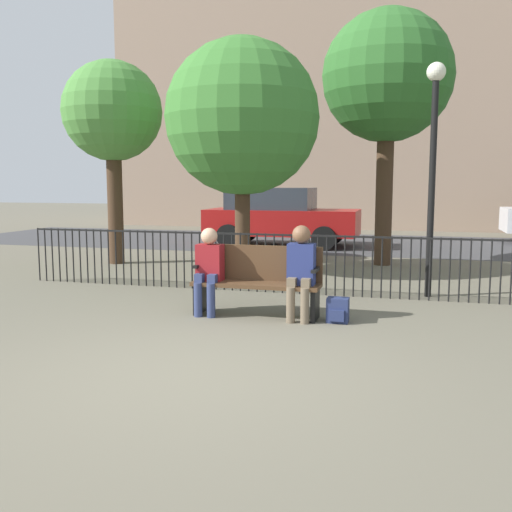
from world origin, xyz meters
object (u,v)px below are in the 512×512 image
object	(u,v)px
park_bench	(258,278)
parked_car_0	(279,216)
tree_1	(242,118)
seated_person_1	(301,267)
backpack	(338,310)
seated_person_0	(209,266)
tree_2	(112,114)
lamp_post	(433,143)
tree_3	(387,78)

from	to	relation	value
park_bench	parked_car_0	bearing A→B (deg)	101.16
park_bench	tree_1	xyz separation A→B (m)	(-1.18, 3.23, 2.45)
seated_person_1	backpack	world-z (taller)	seated_person_1
park_bench	seated_person_0	xyz separation A→B (m)	(-0.64, -0.13, 0.16)
seated_person_0	parked_car_0	world-z (taller)	parked_car_0
tree_2	backpack	bearing A→B (deg)	-37.37
seated_person_0	lamp_post	world-z (taller)	lamp_post
park_bench	lamp_post	bearing A→B (deg)	40.75
tree_3	lamp_post	size ratio (longest dim) A/B	1.51
seated_person_1	tree_2	xyz separation A→B (m)	(-4.88, 4.09, 2.52)
backpack	tree_2	bearing A→B (deg)	142.63
tree_1	lamp_post	distance (m)	3.69
seated_person_0	lamp_post	distance (m)	3.88
backpack	tree_2	world-z (taller)	tree_2
seated_person_0	backpack	size ratio (longest dim) A/B	3.70
tree_2	tree_3	xyz separation A→B (m)	(5.63, 1.30, 0.68)
park_bench	seated_person_0	bearing A→B (deg)	-168.36
parked_car_0	park_bench	bearing A→B (deg)	-78.84
tree_3	parked_car_0	xyz separation A→B (m)	(-3.00, 3.09, -3.05)
park_bench	seated_person_1	xyz separation A→B (m)	(0.60, -0.13, 0.20)
backpack	tree_2	distance (m)	7.40
seated_person_0	tree_3	world-z (taller)	tree_3
seated_person_0	seated_person_1	distance (m)	1.24
seated_person_0	backpack	bearing A→B (deg)	0.24
tree_1	tree_2	size ratio (longest dim) A/B	1.02
park_bench	tree_1	distance (m)	4.22
tree_2	parked_car_0	world-z (taller)	tree_2
backpack	tree_3	distance (m)	6.56
backpack	tree_1	world-z (taller)	tree_1
seated_person_1	tree_1	xyz separation A→B (m)	(-1.78, 3.36, 2.26)
tree_2	seated_person_1	bearing A→B (deg)	-40.01
seated_person_0	lamp_post	bearing A→B (deg)	35.57
lamp_post	parked_car_0	xyz separation A→B (m)	(-3.86, 6.45, -1.49)
tree_2	tree_3	distance (m)	5.81
lamp_post	park_bench	bearing A→B (deg)	-139.25
parked_car_0	seated_person_0	bearing A→B (deg)	-83.19
seated_person_0	tree_3	distance (m)	6.60
seated_person_0	tree_2	bearing A→B (deg)	131.63
park_bench	parked_car_0	size ratio (longest dim) A/B	0.40
seated_person_0	seated_person_1	world-z (taller)	seated_person_1
park_bench	lamp_post	xyz separation A→B (m)	(2.21, 1.91, 1.84)
tree_1	tree_3	xyz separation A→B (m)	(2.52, 2.03, 0.94)
seated_person_0	lamp_post	size ratio (longest dim) A/B	0.33
tree_1	tree_2	bearing A→B (deg)	166.64
park_bench	lamp_post	distance (m)	3.45
seated_person_1	tree_1	world-z (taller)	tree_1
tree_1	parked_car_0	size ratio (longest dim) A/B	1.05
tree_1	backpack	bearing A→B (deg)	-56.08
tree_2	parked_car_0	xyz separation A→B (m)	(2.63, 4.39, -2.36)
seated_person_1	parked_car_0	size ratio (longest dim) A/B	0.29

